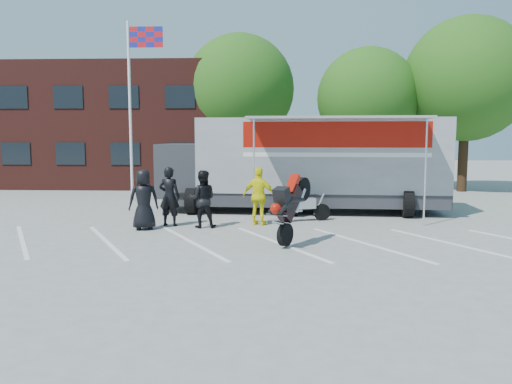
# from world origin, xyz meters

# --- Properties ---
(ground) EXTENTS (100.00, 100.00, 0.00)m
(ground) POSITION_xyz_m (0.00, 0.00, 0.00)
(ground) COLOR #969691
(ground) RESTS_ON ground
(parking_bay_lines) EXTENTS (18.09, 13.33, 0.01)m
(parking_bay_lines) POSITION_xyz_m (0.00, 1.00, 0.01)
(parking_bay_lines) COLOR white
(parking_bay_lines) RESTS_ON ground
(office_building) EXTENTS (18.00, 8.00, 7.00)m
(office_building) POSITION_xyz_m (-10.00, 18.00, 3.50)
(office_building) COLOR #4F1F19
(office_building) RESTS_ON ground
(flagpole) EXTENTS (1.61, 0.12, 8.00)m
(flagpole) POSITION_xyz_m (-6.24, 10.00, 5.05)
(flagpole) COLOR white
(flagpole) RESTS_ON ground
(tree_left) EXTENTS (6.12, 6.12, 8.64)m
(tree_left) POSITION_xyz_m (-2.00, 16.00, 5.57)
(tree_left) COLOR #382314
(tree_left) RESTS_ON ground
(tree_mid) EXTENTS (5.44, 5.44, 7.68)m
(tree_mid) POSITION_xyz_m (5.00, 15.00, 4.94)
(tree_mid) COLOR #382314
(tree_mid) RESTS_ON ground
(tree_right) EXTENTS (6.46, 6.46, 9.12)m
(tree_right) POSITION_xyz_m (10.00, 14.50, 5.88)
(tree_right) COLOR #382314
(tree_right) RESTS_ON ground
(transporter_truck) EXTENTS (11.61, 6.08, 3.60)m
(transporter_truck) POSITION_xyz_m (1.31, 6.87, 0.00)
(transporter_truck) COLOR #999CA2
(transporter_truck) RESTS_ON ground
(parked_motorcycle) EXTENTS (2.08, 1.25, 1.03)m
(parked_motorcycle) POSITION_xyz_m (1.07, 4.61, 0.00)
(parked_motorcycle) COLOR #AEAEB3
(parked_motorcycle) RESTS_ON ground
(stunt_bike_rider) EXTENTS (1.61, 1.91, 2.04)m
(stunt_bike_rider) POSITION_xyz_m (0.72, 1.03, 0.00)
(stunt_bike_rider) COLOR black
(stunt_bike_rider) RESTS_ON ground
(spectator_leather_a) EXTENTS (1.09, 0.90, 1.91)m
(spectator_leather_a) POSITION_xyz_m (-4.04, 2.86, 0.95)
(spectator_leather_a) COLOR black
(spectator_leather_a) RESTS_ON ground
(spectator_leather_b) EXTENTS (0.78, 0.58, 1.94)m
(spectator_leather_b) POSITION_xyz_m (-3.37, 3.55, 0.97)
(spectator_leather_b) COLOR black
(spectator_leather_b) RESTS_ON ground
(spectator_leather_c) EXTENTS (0.95, 0.77, 1.85)m
(spectator_leather_c) POSITION_xyz_m (-2.25, 3.30, 0.92)
(spectator_leather_c) COLOR black
(spectator_leather_c) RESTS_ON ground
(spectator_hivis) EXTENTS (1.21, 0.78, 1.92)m
(spectator_hivis) POSITION_xyz_m (-0.45, 3.84, 0.96)
(spectator_hivis) COLOR #FFF50D
(spectator_hivis) RESTS_ON ground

